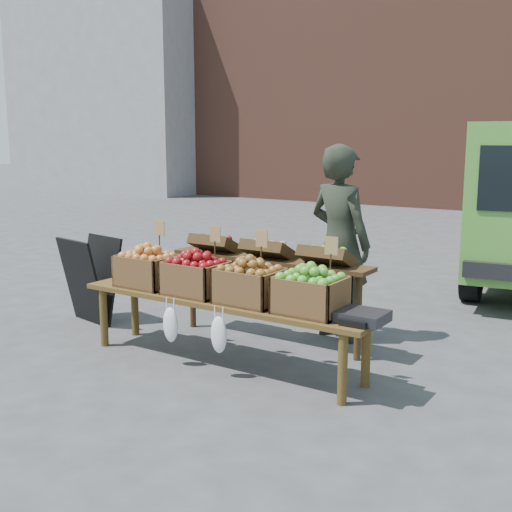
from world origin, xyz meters
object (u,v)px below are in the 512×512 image
Objects in this scene: back_table at (269,288)px; weighing_scale at (362,316)px; chalkboard_sign at (91,280)px; crate_russet_pears at (196,278)px; crate_green_apples at (311,295)px; crate_golden_apples at (148,271)px; crate_red_apples at (250,286)px; display_bench at (223,332)px; vendor at (340,243)px.

weighing_scale is (1.26, -0.72, 0.09)m from back_table.
back_table is at bearing 23.48° from chalkboard_sign.
crate_russet_pears is at bearing 0.47° from chalkboard_sign.
crate_russet_pears is (1.61, -0.28, 0.26)m from chalkboard_sign.
crate_golden_apples is at bearing 180.00° from crate_green_apples.
crate_russet_pears and crate_green_apples have the same top height.
crate_golden_apples is 1.10m from crate_red_apples.
weighing_scale is (1.25, 0.00, 0.33)m from display_bench.
chalkboard_sign is 1.79× the size of crate_green_apples.
back_table reaches higher than crate_russet_pears.
vendor is 0.87× the size of back_table.
crate_golden_apples is at bearing 180.00° from crate_russet_pears.
chalkboard_sign is 1.79× the size of crate_red_apples.
chalkboard_sign reaches higher than display_bench.
crate_green_apples is 1.47× the size of weighing_scale.
crate_red_apples reaches higher than weighing_scale.
vendor is at bearing 43.16° from crate_golden_apples.
crate_red_apples reaches higher than display_bench.
crate_green_apples is 0.44m from weighing_scale.
crate_green_apples is at bearing -40.86° from back_table.
crate_golden_apples is (1.06, -0.28, 0.26)m from chalkboard_sign.
weighing_scale is at bearing -29.80° from back_table.
crate_green_apples is at bearing 120.57° from vendor.
crate_golden_apples and crate_russet_pears have the same top height.
back_table is 0.76m from display_bench.
crate_green_apples is at bearing 0.00° from crate_golden_apples.
display_bench is 5.40× the size of crate_golden_apples.
back_table is (-0.47, -0.49, -0.39)m from vendor.
vendor is 1.47m from weighing_scale.
crate_green_apples is (2.71, -0.28, 0.26)m from chalkboard_sign.
crate_golden_apples is at bearing -138.63° from back_table.
crate_russet_pears is (0.55, 0.00, 0.00)m from crate_golden_apples.
display_bench is at bearing 0.00° from crate_russet_pears.
crate_red_apples is (2.16, -0.28, 0.26)m from chalkboard_sign.
back_table reaches higher than crate_green_apples.
crate_russet_pears is at bearing 0.00° from crate_golden_apples.
chalkboard_sign reaches higher than crate_red_apples.
crate_red_apples is at bearing 2.93° from chalkboard_sign.
vendor reaches higher than back_table.
vendor is at bearing 122.98° from weighing_scale.
chalkboard_sign is at bearing 171.61° from display_bench.
back_table is 4.20× the size of crate_golden_apples.
chalkboard_sign is (-2.35, -0.93, -0.46)m from vendor.
crate_russet_pears is at bearing 180.00° from weighing_scale.
vendor is 2.57m from chalkboard_sign.
display_bench is at bearing 0.00° from crate_golden_apples.
chalkboard_sign is 0.33× the size of display_bench.
weighing_scale is at bearing 0.00° from display_bench.
crate_green_apples is (0.83, -0.72, 0.19)m from back_table.
chalkboard_sign is 2.64× the size of weighing_scale.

